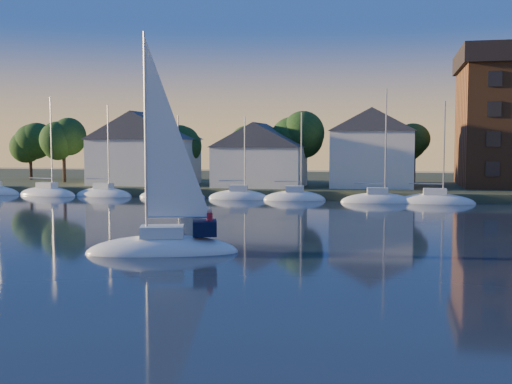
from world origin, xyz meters
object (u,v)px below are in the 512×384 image
(clubhouse_west, at_px, (145,147))
(clubhouse_east, at_px, (373,147))
(clubhouse_centre, at_px, (260,154))
(hero_sailboat, at_px, (165,243))

(clubhouse_west, height_order, clubhouse_east, clubhouse_east)
(clubhouse_west, xyz_separation_m, clubhouse_centre, (16.00, -1.00, -0.80))
(clubhouse_west, bearing_deg, clubhouse_centre, -3.58)
(clubhouse_centre, bearing_deg, hero_sailboat, -85.44)
(clubhouse_east, bearing_deg, clubhouse_centre, -171.87)
(clubhouse_centre, relative_size, hero_sailboat, 0.82)
(clubhouse_east, xyz_separation_m, hero_sailboat, (-10.51, -45.75, -5.41))
(clubhouse_west, relative_size, hero_sailboat, 0.97)
(hero_sailboat, bearing_deg, clubhouse_centre, -102.62)
(clubhouse_centre, distance_m, hero_sailboat, 44.13)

